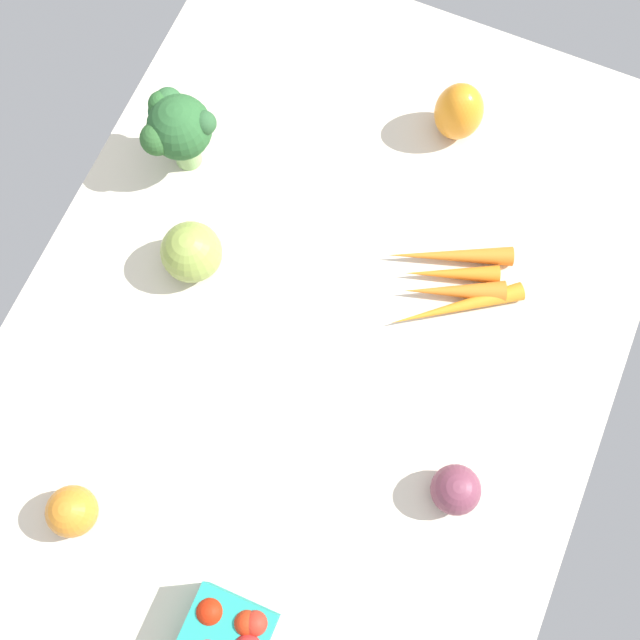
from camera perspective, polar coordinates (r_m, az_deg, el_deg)
name	(u,v)px	position (r cm, az deg, el deg)	size (l,w,h in cm)	color
tablecloth	(320,327)	(109.34, 0.00, -0.49)	(104.00, 76.00, 2.00)	beige
heirloom_tomato_orange	(72,511)	(104.73, -16.54, -12.39)	(6.13, 6.13, 6.13)	orange
bell_pepper_orange	(459,112)	(117.83, 9.44, 13.82)	(6.60, 6.60, 9.30)	orange
carrot_bunch	(453,282)	(110.32, 9.04, 2.56)	(17.07, 19.26, 2.85)	orange
red_onion_center	(456,490)	(102.16, 9.23, -11.35)	(6.05, 6.05, 6.05)	brown
heirloom_tomato_green	(191,252)	(108.86, -8.76, 4.59)	(7.95, 7.95, 7.95)	#90A747
berry_basket	(227,637)	(100.40, -6.39, -20.67)	(9.24, 9.24, 7.06)	teal
broccoli_head	(176,126)	(112.63, -9.75, 12.88)	(9.33, 9.92, 12.60)	#93BF74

